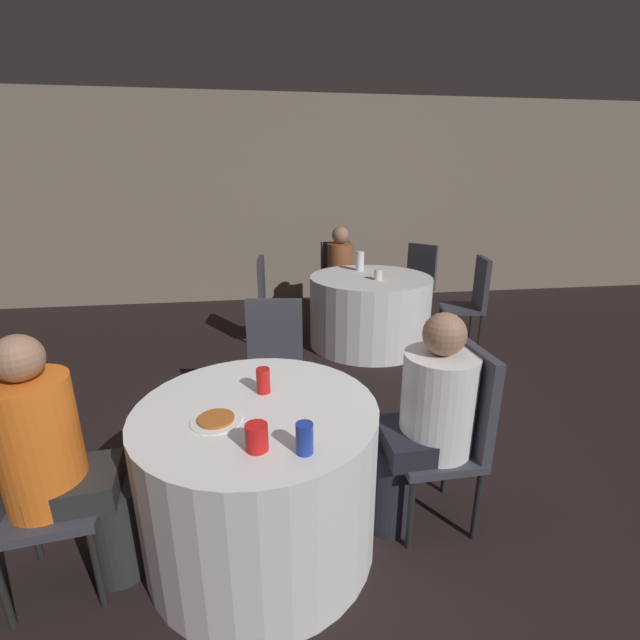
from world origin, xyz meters
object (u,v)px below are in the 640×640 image
table_near (260,477)px  chair_near_east (454,424)px  chair_far_west (270,296)px  person_floral_shirt (342,274)px  bottle_far (360,261)px  table_far (370,311)px  chair_near_west (19,481)px  person_orange_shirt (65,469)px  soda_can_red (263,381)px  chair_near_north (274,359)px  person_white_shirt (424,423)px  soda_can_blue (305,438)px  chair_far_east (472,296)px  chair_far_north (337,274)px  chair_far_northeast (418,277)px  pizza_plate_near (216,420)px

table_near → chair_near_east: (0.97, 0.03, 0.18)m
chair_far_west → person_floral_shirt: person_floral_shirt is taller
person_floral_shirt → bottle_far: size_ratio=5.51×
table_near → table_far: 2.80m
table_far → chair_near_west: 3.42m
person_orange_shirt → person_floral_shirt: bearing=145.2°
table_near → soda_can_red: (0.04, 0.14, 0.43)m
chair_near_east → table_near: bearing=90.0°
chair_near_north → person_white_shirt: person_white_shirt is taller
chair_near_east → person_floral_shirt: (0.09, 3.39, 0.03)m
table_near → chair_near_north: bearing=83.2°
person_floral_shirt → table_near: bearing=64.0°
chair_near_west → soda_can_blue: 1.19m
chair_far_east → chair_far_north: 1.74m
chair_far_northeast → soda_can_red: chair_far_northeast is taller
person_orange_shirt → bottle_far: person_orange_shirt is taller
chair_near_north → person_floral_shirt: size_ratio=0.82×
table_near → chair_far_northeast: bearing=58.6°
person_orange_shirt → bottle_far: (1.94, 2.95, 0.27)m
chair_near_west → chair_far_north: bearing=144.6°
table_near → chair_near_north: chair_near_north is taller
person_white_shirt → pizza_plate_near: person_white_shirt is taller
bottle_far → chair_near_east: bearing=-93.6°
chair_far_west → person_floral_shirt: (0.92, 0.79, 0.03)m
chair_near_west → soda_can_red: size_ratio=7.84×
pizza_plate_near → soda_can_blue: (0.35, -0.27, 0.05)m
chair_near_west → soda_can_red: bearing=97.5°
table_near → pizza_plate_near: 0.43m
chair_near_east → chair_far_east: bearing=-30.2°
soda_can_blue → pizza_plate_near: bearing=142.2°
soda_can_red → pizza_plate_near: bearing=-131.3°
chair_near_east → chair_near_north: 1.27m
chair_near_north → person_white_shirt: bearing=133.1°
chair_far_west → chair_far_northeast: bearing=113.3°
chair_far_west → soda_can_blue: bearing=5.7°
person_orange_shirt → soda_can_blue: person_orange_shirt is taller
table_near → chair_far_east: size_ratio=1.15×
chair_near_east → person_orange_shirt: size_ratio=0.81×
person_orange_shirt → soda_can_red: (0.83, 0.24, 0.23)m
table_near → person_white_shirt: bearing=1.5°
person_white_shirt → soda_can_red: 0.81m
person_white_shirt → table_near: bearing=90.0°
soda_can_red → chair_far_west: bearing=87.7°
chair_near_east → soda_can_red: (-0.93, 0.11, 0.25)m
soda_can_blue → chair_far_northeast: bearing=63.4°
person_floral_shirt → soda_can_blue: 3.88m
chair_far_north → bottle_far: (0.12, -0.73, 0.30)m
person_floral_shirt → table_far: bearing=90.0°
chair_near_north → chair_far_north: size_ratio=1.00×
chair_far_west → person_orange_shirt: bearing=-13.9°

